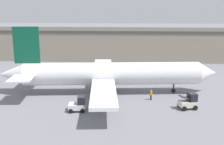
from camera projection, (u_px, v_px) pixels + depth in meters
ground_plane at (112, 93)px, 49.99m from camera, size 400.00×400.00×0.00m
terminal_building at (84, 43)px, 82.54m from camera, size 86.70×13.42×8.60m
airplane at (107, 74)px, 49.13m from camera, size 38.28×31.67×11.79m
ground_crew_worker at (151, 95)px, 46.14m from camera, size 0.38×0.38×1.73m
baggage_tug at (78, 104)px, 41.33m from camera, size 2.61×2.33×2.28m
belt_loader_truck at (189, 102)px, 42.23m from camera, size 2.93×2.52×2.42m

